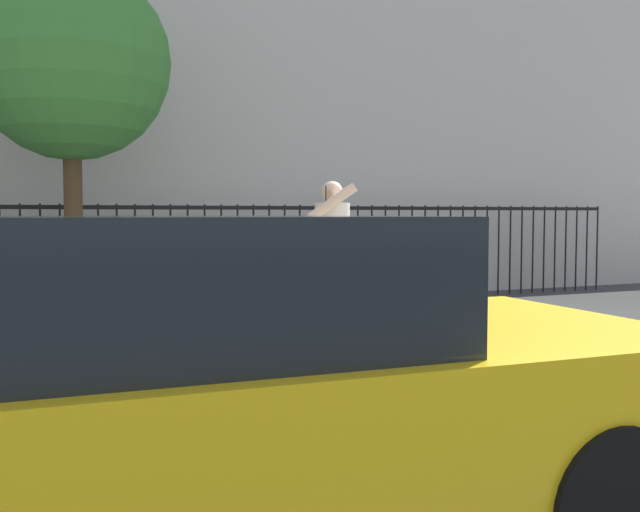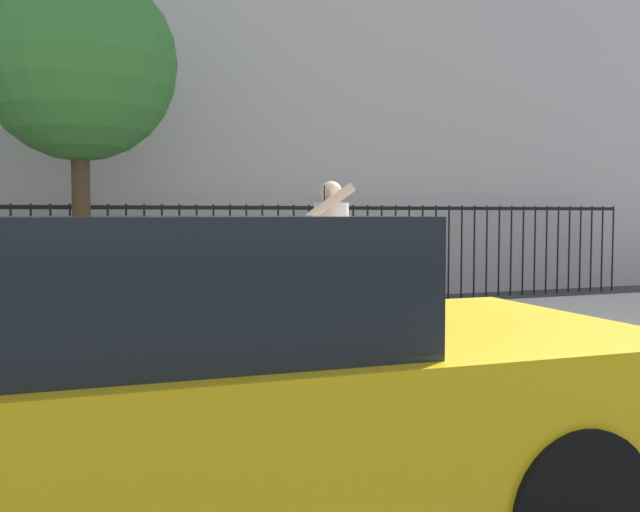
# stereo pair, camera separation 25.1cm
# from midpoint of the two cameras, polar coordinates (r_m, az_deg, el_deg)

# --- Properties ---
(ground_plane) EXTENTS (60.00, 60.00, 0.00)m
(ground_plane) POSITION_cam_midpoint_polar(r_m,az_deg,el_deg) (6.48, 18.09, -9.83)
(ground_plane) COLOR #333338
(sidewalk) EXTENTS (28.00, 4.40, 0.15)m
(sidewalk) POSITION_cam_midpoint_polar(r_m,az_deg,el_deg) (8.21, 7.89, -6.37)
(sidewalk) COLOR #B2ADA3
(sidewalk) RESTS_ON ground
(building_facade) EXTENTS (28.00, 4.00, 9.22)m
(building_facade) POSITION_cam_midpoint_polar(r_m,az_deg,el_deg) (14.23, -5.65, 16.15)
(building_facade) COLOR #BCB7B2
(building_facade) RESTS_ON ground
(iron_fence) EXTENTS (12.03, 0.04, 1.60)m
(iron_fence) POSITION_cam_midpoint_polar(r_m,az_deg,el_deg) (11.43, -1.64, 1.18)
(iron_fence) COLOR black
(iron_fence) RESTS_ON ground
(taxi_yellow) EXTENTS (4.25, 1.95, 1.45)m
(taxi_yellow) POSITION_cam_midpoint_polar(r_m,az_deg,el_deg) (3.21, -10.74, -10.37)
(taxi_yellow) COLOR yellow
(taxi_yellow) RESTS_ON ground
(pedestrian_on_phone) EXTENTS (0.55, 0.72, 1.62)m
(pedestrian_on_phone) POSITION_cam_midpoint_polar(r_m,az_deg,el_deg) (6.98, -0.06, 0.34)
(pedestrian_on_phone) COLOR beige
(pedestrian_on_phone) RESTS_ON sidewalk
(street_tree_mid) EXTENTS (2.44, 2.44, 4.56)m
(street_tree_mid) POSITION_cam_midpoint_polar(r_m,az_deg,el_deg) (9.71, -19.90, 14.23)
(street_tree_mid) COLOR #4C3823
(street_tree_mid) RESTS_ON ground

